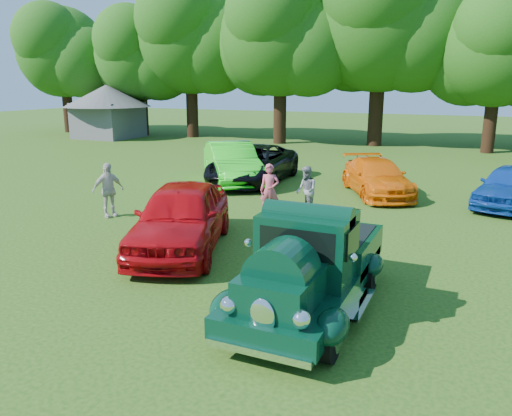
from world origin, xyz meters
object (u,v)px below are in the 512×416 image
at_px(back_car_blue, 510,186).
at_px(gazebo, 107,105).
at_px(back_car_black, 253,164).
at_px(spectator_grey, 306,191).
at_px(back_car_lime, 232,163).
at_px(spectator_pink, 270,190).
at_px(red_convertible, 181,217).
at_px(hero_pickup, 310,267).
at_px(spectator_white, 108,190).
at_px(back_car_orange, 377,177).

bearing_deg(back_car_blue, gazebo, 171.78).
height_order(back_car_black, spectator_grey, back_car_black).
height_order(back_car_lime, spectator_grey, back_car_lime).
xyz_separation_m(back_car_black, spectator_pink, (2.70, -4.68, 0.05)).
distance_m(back_car_blue, spectator_grey, 6.94).
bearing_deg(back_car_lime, red_convertible, -108.44).
bearing_deg(gazebo, back_car_lime, -35.84).
distance_m(hero_pickup, back_car_blue, 10.76).
distance_m(back_car_blue, gazebo, 29.21).
xyz_separation_m(back_car_black, spectator_white, (-1.79, -6.84, 0.07)).
height_order(spectator_pink, spectator_white, spectator_white).
distance_m(back_car_black, spectator_pink, 5.40).
distance_m(red_convertible, spectator_pink, 3.94).
bearing_deg(spectator_grey, back_car_orange, 120.69).
xyz_separation_m(back_car_lime, spectator_grey, (4.44, -3.58, -0.07)).
bearing_deg(gazebo, spectator_white, -49.85).
distance_m(hero_pickup, spectator_white, 8.52).
relative_size(back_car_blue, gazebo, 0.64).
height_order(red_convertible, back_car_blue, red_convertible).
distance_m(back_car_blue, spectator_white, 13.07).
height_order(back_car_black, spectator_white, spectator_white).
bearing_deg(back_car_blue, red_convertible, -117.35).
height_order(back_car_orange, spectator_white, spectator_white).
bearing_deg(gazebo, red_convertible, -46.22).
distance_m(back_car_orange, back_car_blue, 4.42).
relative_size(red_convertible, spectator_pink, 2.99).
bearing_deg(spectator_grey, spectator_pink, -94.52).
xyz_separation_m(red_convertible, spectator_pink, (0.75, 3.87, -0.02)).
bearing_deg(back_car_blue, back_car_lime, -163.90).
distance_m(back_car_lime, spectator_pink, 5.46).
distance_m(red_convertible, back_car_orange, 8.89).
height_order(back_car_black, spectator_pink, spectator_pink).
xyz_separation_m(red_convertible, gazebo, (-19.10, 19.93, 1.57)).
xyz_separation_m(hero_pickup, back_car_black, (-5.92, 10.47, -0.04)).
bearing_deg(spectator_pink, spectator_white, -169.60).
relative_size(back_car_orange, gazebo, 0.70).
distance_m(hero_pickup, red_convertible, 4.41).
height_order(back_car_lime, spectator_white, spectator_white).
bearing_deg(spectator_grey, red_convertible, -58.96).
height_order(back_car_lime, back_car_orange, back_car_lime).
height_order(hero_pickup, red_convertible, hero_pickup).
height_order(back_car_black, gazebo, gazebo).
relative_size(back_car_black, spectator_pink, 3.39).
relative_size(hero_pickup, back_car_lime, 0.95).
distance_m(red_convertible, back_car_blue, 11.19).
distance_m(back_car_black, gazebo, 20.64).
xyz_separation_m(spectator_pink, gazebo, (-19.84, 16.06, 1.58)).
distance_m(back_car_black, spectator_grey, 5.46).
bearing_deg(spectator_pink, back_car_lime, 114.09).
relative_size(back_car_lime, spectator_grey, 3.31).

